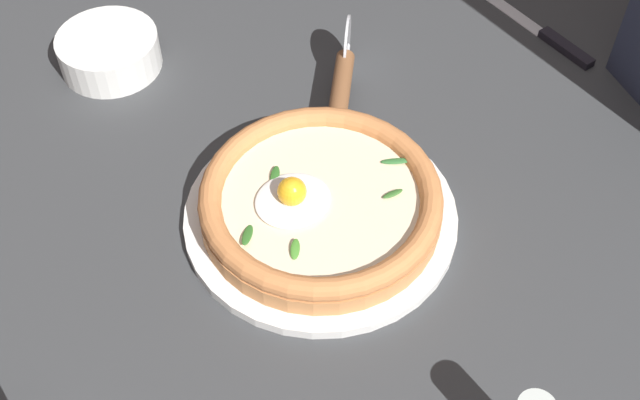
{
  "coord_description": "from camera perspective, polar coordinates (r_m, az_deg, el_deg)",
  "views": [
    {
      "loc": [
        0.24,
        0.45,
        0.67
      ],
      "look_at": [
        -0.03,
        -0.0,
        0.03
      ],
      "focal_mm": 45.52,
      "sensor_mm": 36.0,
      "label": 1
    }
  ],
  "objects": [
    {
      "name": "ground_plane",
      "position": [
        0.86,
        -1.52,
        -2.76
      ],
      "size": [
        2.4,
        2.4,
        0.03
      ],
      "primitive_type": "cube",
      "color": "#37393B",
      "rests_on": "ground"
    },
    {
      "name": "pizza_plate",
      "position": [
        0.85,
        0.0,
        -1.11
      ],
      "size": [
        0.29,
        0.29,
        0.01
      ],
      "primitive_type": "cylinder",
      "color": "white",
      "rests_on": "ground"
    },
    {
      "name": "pizza",
      "position": [
        0.83,
        -0.03,
        -0.0
      ],
      "size": [
        0.25,
        0.25,
        0.06
      ],
      "color": "#CD864D",
      "rests_on": "pizza_plate"
    },
    {
      "name": "side_bowl",
      "position": [
        1.04,
        -14.6,
        10.07
      ],
      "size": [
        0.12,
        0.12,
        0.04
      ],
      "primitive_type": "cylinder",
      "color": "white",
      "rests_on": "ground"
    },
    {
      "name": "pizza_cutter",
      "position": [
        0.95,
        1.62,
        8.75
      ],
      "size": [
        0.11,
        0.14,
        0.07
      ],
      "color": "silver",
      "rests_on": "ground"
    },
    {
      "name": "table_knife",
      "position": [
        1.1,
        15.6,
        11.15
      ],
      "size": [
        0.04,
        0.22,
        0.01
      ],
      "color": "silver",
      "rests_on": "ground"
    }
  ]
}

